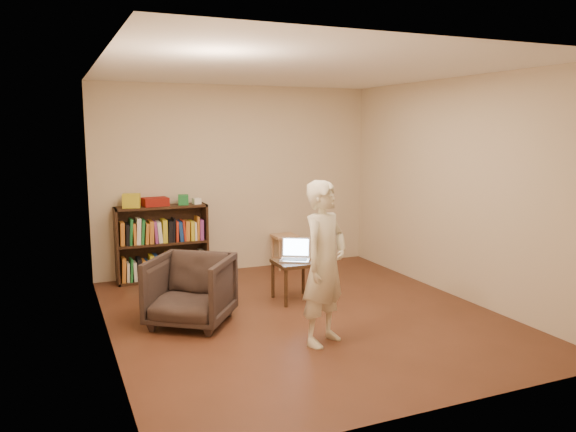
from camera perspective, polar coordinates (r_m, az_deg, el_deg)
name	(u,v)px	position (r m, az deg, el deg)	size (l,w,h in m)	color
floor	(303,315)	(6.18, 1.56, -10.07)	(4.50, 4.50, 0.00)	#492717
ceiling	(304,69)	(5.88, 1.67, 14.67)	(4.50, 4.50, 0.00)	white
wall_back	(237,179)	(7.98, -5.19, 3.76)	(4.00, 4.00, 0.00)	beige
wall_left	(104,207)	(5.37, -18.15, 0.88)	(4.50, 4.50, 0.00)	beige
wall_right	(457,189)	(6.96, 16.75, 2.68)	(4.50, 4.50, 0.00)	beige
bookshelf	(162,247)	(7.68, -12.67, -3.11)	(1.20, 0.30, 1.00)	black
box_yellow	(131,201)	(7.48, -15.62, 1.50)	(0.22, 0.16, 0.18)	gold
red_cloth	(155,202)	(7.58, -13.34, 1.42)	(0.32, 0.23, 0.11)	maroon
box_green	(183,200)	(7.61, -10.59, 1.63)	(0.13, 0.13, 0.13)	#207B36
box_white	(197,201)	(7.66, -9.27, 1.51)	(0.10, 0.10, 0.08)	white
stool	(285,241)	(8.12, -0.34, -2.58)	(0.34, 0.34, 0.49)	#A57A50
armchair	(191,290)	(5.90, -9.87, -7.45)	(0.77, 0.79, 0.72)	#322821
side_table	(295,268)	(6.60, 0.71, -5.27)	(0.46, 0.46, 0.47)	black
laptop	(295,255)	(6.63, 0.74, -3.97)	(0.44, 0.42, 0.25)	silver
person	(325,263)	(5.23, 3.73, -4.80)	(0.56, 0.37, 1.54)	beige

